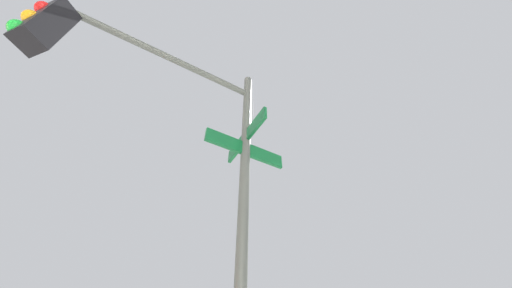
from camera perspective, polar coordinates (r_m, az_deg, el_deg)
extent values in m
cylinder|color=#474C47|center=(2.78, -2.96, -20.33)|extent=(0.12, 0.12, 5.57)
cylinder|color=#474C47|center=(4.13, -18.15, 17.14)|extent=(1.71, 1.99, 0.09)
cube|color=black|center=(4.00, -37.98, 19.27)|extent=(0.28, 0.28, 0.80)
sphere|color=red|center=(4.25, -38.44, 21.50)|extent=(0.18, 0.18, 0.18)
sphere|color=orange|center=(4.06, -40.03, 19.77)|extent=(0.18, 0.18, 0.18)
sphere|color=green|center=(3.88, -41.72, 17.86)|extent=(0.18, 0.18, 0.18)
cube|color=#0F5128|center=(3.44, -2.25, -1.08)|extent=(0.74, 0.87, 0.20)
cube|color=#0F5128|center=(3.59, -2.15, 1.55)|extent=(0.79, 0.68, 0.20)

